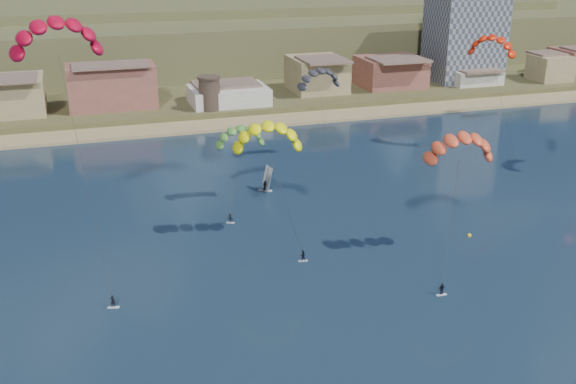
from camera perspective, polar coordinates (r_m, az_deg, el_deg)
The scene contains 14 objects.
ground at distance 77.66m, azimuth 7.33°, elevation -15.06°, with size 2400.00×2400.00×0.00m, color #0D1E32.
beach at distance 171.06m, azimuth -7.46°, elevation 5.34°, with size 2200.00×12.00×0.90m.
foothills at distance 295.70m, azimuth -7.71°, elevation 13.56°, with size 940.00×210.00×18.00m.
town at distance 182.94m, azimuth -21.03°, elevation 7.65°, with size 400.00×24.00×12.00m.
apartment_tower at distance 218.13m, azimuth 14.28°, elevation 12.93°, with size 20.00×16.00×32.00m.
watchtower at distance 178.10m, azimuth -6.43°, elevation 8.03°, with size 5.82×5.82×8.60m.
kitesurfer_red at distance 95.18m, azimuth -18.42°, elevation 12.37°, with size 12.80×17.39×36.62m.
kitesurfer_yellow at distance 102.83m, azimuth -1.66°, elevation 4.91°, with size 11.39×12.33×20.31m.
kitesurfer_orange at distance 100.22m, azimuth 13.89°, elevation 3.96°, with size 13.48×13.60×21.48m.
kitesurfer_green at distance 119.05m, azimuth -3.92°, elevation 4.78°, with size 9.17×10.65×15.75m.
distant_kite_dark at distance 141.10m, azimuth 2.58°, elevation 9.53°, with size 10.10×6.64×20.79m.
distant_kite_orange at distance 152.90m, azimuth 16.32°, elevation 11.65°, with size 9.78×10.24×26.07m.
windsurfer at distance 127.76m, azimuth -1.81°, elevation 0.71°, with size 2.81×2.93×4.57m.
buoy at distance 113.14m, azimuth 14.56°, elevation -3.45°, with size 0.68×0.68×0.68m.
Camera 1 is at (-27.77, -56.69, 45.24)m, focal length 43.63 mm.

